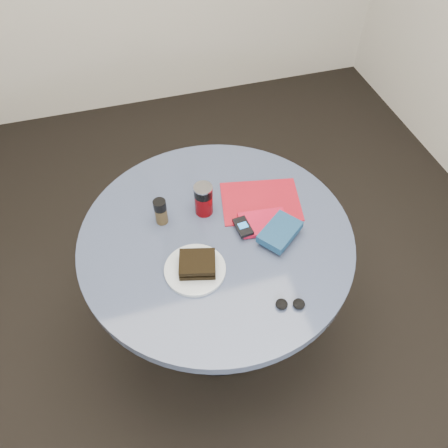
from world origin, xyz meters
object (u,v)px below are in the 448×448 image
object	(u,v)px
pepper_grinder	(161,211)
mp3_player	(243,227)
plate	(195,270)
novel	(280,232)
table	(217,260)
magazine	(261,201)
soda_can	(204,199)
headphones	(290,304)
sandwich	(197,264)
red_book	(264,223)

from	to	relation	value
pepper_grinder	mp3_player	world-z (taller)	pepper_grinder
plate	novel	distance (m)	0.33
pepper_grinder	novel	size ratio (longest dim) A/B	0.69
table	plate	distance (m)	0.24
magazine	mp3_player	xyz separation A→B (m)	(-0.11, -0.12, 0.02)
plate	mp3_player	distance (m)	0.24
soda_can	headphones	xyz separation A→B (m)	(0.16, -0.47, -0.05)
sandwich	magazine	distance (m)	0.39
red_book	headphones	xyz separation A→B (m)	(-0.03, -0.34, -0.00)
pepper_grinder	headphones	distance (m)	0.57
table	plate	xyz separation A→B (m)	(-0.11, -0.13, 0.17)
magazine	plate	bearing A→B (deg)	-132.30
pepper_grinder	table	bearing A→B (deg)	-33.58
magazine	mp3_player	bearing A→B (deg)	-121.93
red_book	plate	bearing A→B (deg)	-150.67
sandwich	novel	size ratio (longest dim) A/B	0.91
table	plate	size ratio (longest dim) A/B	4.78
red_book	headphones	bearing A→B (deg)	-89.36
sandwich	soda_can	world-z (taller)	soda_can
pepper_grinder	mp3_player	distance (m)	0.30
magazine	sandwich	bearing A→B (deg)	-131.51
plate	magazine	bearing A→B (deg)	36.82
sandwich	pepper_grinder	world-z (taller)	pepper_grinder
mp3_player	soda_can	bearing A→B (deg)	129.50
red_book	headphones	size ratio (longest dim) A/B	1.71
soda_can	red_book	size ratio (longest dim) A/B	0.75
novel	red_book	bearing A→B (deg)	76.72
table	soda_can	xyz separation A→B (m)	(-0.01, 0.12, 0.23)
novel	pepper_grinder	bearing A→B (deg)	115.91
plate	sandwich	world-z (taller)	sandwich
magazine	mp3_player	distance (m)	0.17
headphones	sandwich	bearing A→B (deg)	139.36
soda_can	sandwich	bearing A→B (deg)	-109.06
magazine	headphones	bearing A→B (deg)	-86.46
plate	magazine	size ratio (longest dim) A/B	0.70
table	novel	world-z (taller)	novel
table	magazine	distance (m)	0.29
plate	magazine	xyz separation A→B (m)	(0.32, 0.24, -0.00)
soda_can	pepper_grinder	size ratio (longest dim) A/B	1.21
sandwich	novel	xyz separation A→B (m)	(0.31, 0.05, 0.00)
pepper_grinder	mp3_player	xyz separation A→B (m)	(0.27, -0.13, -0.03)
table	mp3_player	size ratio (longest dim) A/B	10.95
sandwich	headphones	xyz separation A→B (m)	(0.25, -0.22, -0.02)
magazine	red_book	world-z (taller)	red_book
magazine	red_book	xyz separation A→B (m)	(-0.03, -0.11, 0.01)
table	sandwich	distance (m)	0.26
red_book	mp3_player	distance (m)	0.09
sandwich	pepper_grinder	xyz separation A→B (m)	(-0.07, 0.25, 0.02)
plate	magazine	world-z (taller)	plate
red_book	novel	size ratio (longest dim) A/B	1.11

